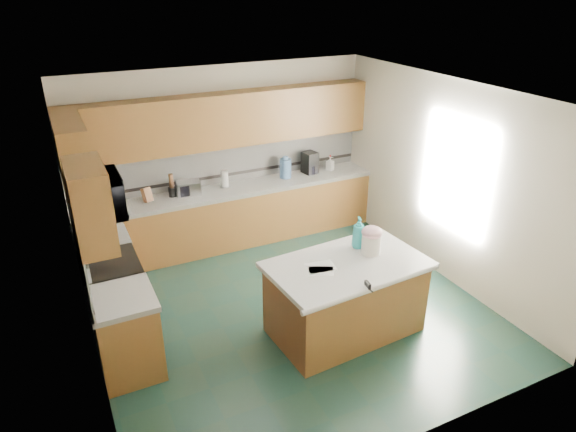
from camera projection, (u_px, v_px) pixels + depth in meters
floor at (289, 308)px, 6.51m from camera, size 4.60×4.60×0.00m
ceiling at (290, 95)px, 5.37m from camera, size 4.60×4.60×0.00m
wall_back at (223, 155)px, 7.83m from camera, size 4.60×0.04×2.70m
wall_front at (419, 322)px, 4.05m from camera, size 4.60×0.04×2.70m
wall_left at (77, 255)px, 5.02m from camera, size 0.04×4.60×2.70m
wall_right at (445, 180)px, 6.86m from camera, size 0.04×4.60×2.70m
back_base_cab at (233, 218)px, 7.96m from camera, size 4.60×0.60×0.86m
back_countertop at (231, 190)px, 7.77m from camera, size 4.60×0.64×0.06m
back_upper_cab at (225, 120)px, 7.43m from camera, size 4.60×0.33×0.78m
back_backsplash at (224, 163)px, 7.85m from camera, size 4.60×0.02×0.63m
back_accent_band at (225, 175)px, 7.93m from camera, size 4.60×0.01×0.05m
left_base_cab_rear at (106, 268)px, 6.59m from camera, size 0.60×0.82×0.86m
left_counter_rear at (100, 236)px, 6.39m from camera, size 0.64×0.82×0.06m
left_base_cab_front at (128, 336)px, 5.34m from camera, size 0.60×0.72×0.86m
left_counter_front at (121, 299)px, 5.15m from camera, size 0.64×0.72×0.06m
left_backsplash at (77, 241)px, 5.53m from camera, size 0.02×2.30×0.63m
left_accent_band at (81, 257)px, 5.62m from camera, size 0.01×2.30×0.05m
left_upper_cab_rear at (73, 154)px, 6.01m from camera, size 0.33×1.09×0.78m
left_upper_cab_front at (90, 206)px, 4.65m from camera, size 0.33×0.72×0.78m
range_body at (116, 299)px, 5.94m from camera, size 0.60×0.76×0.88m
range_oven_door at (141, 295)px, 6.07m from camera, size 0.02×0.68×0.55m
range_cooktop at (110, 264)px, 5.75m from camera, size 0.62×0.78×0.04m
range_handle at (140, 267)px, 5.92m from camera, size 0.02×0.66×0.02m
range_backguard at (84, 260)px, 5.59m from camera, size 0.06×0.76×0.18m
microwave at (98, 196)px, 5.39m from camera, size 0.50×0.73×0.41m
island_base at (345, 299)px, 5.94m from camera, size 1.73×1.06×0.86m
island_top at (347, 265)px, 5.75m from camera, size 1.83×1.17×0.06m
island_bullnose at (374, 288)px, 5.32m from camera, size 1.77×0.18×0.06m
treat_jar at (371, 244)px, 5.89m from camera, size 0.24×0.24×0.23m
treat_jar_lid at (372, 232)px, 5.83m from camera, size 0.24×0.24×0.15m
treat_jar_knob at (372, 228)px, 5.81m from camera, size 0.08×0.03×0.03m
treat_jar_knob_end_l at (369, 229)px, 5.79m from camera, size 0.04×0.04×0.04m
treat_jar_knob_end_r at (375, 228)px, 5.82m from camera, size 0.04×0.04×0.04m
soap_bottle_island at (358, 232)px, 5.99m from camera, size 0.19×0.19×0.39m
paper_sheet_a at (321, 267)px, 5.66m from camera, size 0.35×0.28×0.00m
paper_sheet_b at (321, 271)px, 5.57m from camera, size 0.33×0.30×0.00m
clamp_body at (368, 286)px, 5.29m from camera, size 0.04×0.10×0.09m
clamp_handle at (371, 290)px, 5.25m from camera, size 0.02×0.07×0.02m
knife_block at (147, 195)px, 7.26m from camera, size 0.16×0.18×0.22m
utensil_crock at (172, 192)px, 7.44m from camera, size 0.11×0.11×0.14m
utensil_bundle at (171, 181)px, 7.37m from camera, size 0.07×0.07×0.20m
toaster_oven at (188, 188)px, 7.50m from camera, size 0.37×0.28×0.20m
toaster_oven_door at (191, 191)px, 7.41m from camera, size 0.30×0.01×0.16m
paper_towel at (225, 179)px, 7.76m from camera, size 0.11×0.11×0.25m
paper_towel_base at (225, 186)px, 7.81m from camera, size 0.17×0.17×0.01m
water_jug at (285, 168)px, 8.11m from camera, size 0.19×0.19×0.30m
water_jug_neck at (285, 158)px, 8.04m from camera, size 0.09×0.09×0.04m
coffee_maker at (310, 163)px, 8.29m from camera, size 0.24×0.26×0.35m
coffee_carafe at (311, 170)px, 8.30m from camera, size 0.14×0.14×0.14m
soap_bottle_back at (330, 163)px, 8.44m from camera, size 0.14×0.14×0.23m
soap_back_cap at (330, 156)px, 8.38m from camera, size 0.02×0.02×0.03m
window_light_proxy at (455, 175)px, 6.62m from camera, size 0.02×1.40×1.10m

